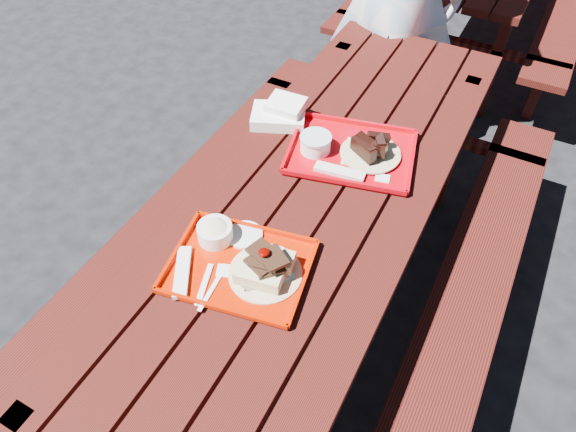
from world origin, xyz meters
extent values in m
plane|color=black|center=(0.00, 0.00, 0.00)|extent=(60.00, 60.00, 0.00)
cube|color=#41130C|center=(-0.30, 0.00, 0.73)|extent=(0.14, 2.40, 0.04)
cube|color=#41130C|center=(-0.15, 0.00, 0.73)|extent=(0.14, 2.40, 0.04)
cube|color=#41130C|center=(0.00, 0.00, 0.73)|extent=(0.14, 2.40, 0.04)
cube|color=#41130C|center=(0.15, 0.00, 0.73)|extent=(0.14, 2.40, 0.04)
cube|color=#41130C|center=(0.30, 0.00, 0.73)|extent=(0.14, 2.40, 0.04)
cube|color=#41130C|center=(-0.58, 0.00, 0.43)|extent=(0.25, 2.40, 0.04)
cube|color=#41130C|center=(-0.58, -0.84, 0.21)|extent=(0.06, 0.06, 0.42)
cube|color=#41130C|center=(-0.58, 0.84, 0.21)|extent=(0.06, 0.06, 0.42)
cube|color=#41130C|center=(0.58, 0.00, 0.43)|extent=(0.25, 2.40, 0.04)
cube|color=#41130C|center=(0.58, 0.84, 0.21)|extent=(0.06, 0.06, 0.42)
cube|color=#41130C|center=(-0.30, 0.96, 0.38)|extent=(0.06, 0.06, 0.75)
cube|color=#41130C|center=(0.30, 0.96, 0.38)|extent=(0.06, 0.06, 0.75)
cube|color=#41130C|center=(0.00, 0.96, 0.43)|extent=(1.40, 0.06, 0.04)
cube|color=#41130C|center=(-0.58, 1.96, 0.21)|extent=(0.06, 0.06, 0.42)
cube|color=#41130C|center=(0.58, 1.96, 0.21)|extent=(0.06, 0.06, 0.42)
cube|color=#41130C|center=(-0.30, 1.84, 0.38)|extent=(0.06, 0.06, 0.75)
cube|color=#41130C|center=(0.30, 1.84, 0.38)|extent=(0.06, 0.06, 0.75)
cube|color=#41130C|center=(0.00, 1.84, 0.43)|extent=(1.40, 0.06, 0.04)
cube|color=#BD1900|center=(-0.06, -0.35, 0.76)|extent=(0.44, 0.37, 0.01)
cube|color=#BD1900|center=(-0.08, -0.20, 0.77)|extent=(0.39, 0.08, 0.02)
cube|color=#BD1900|center=(-0.03, -0.49, 0.77)|extent=(0.39, 0.08, 0.02)
cube|color=#BD1900|center=(0.14, -0.31, 0.77)|extent=(0.07, 0.30, 0.02)
cube|color=#BD1900|center=(-0.25, -0.38, 0.77)|extent=(0.07, 0.30, 0.02)
cylinder|color=#C7B18B|center=(0.02, -0.33, 0.76)|extent=(0.21, 0.21, 0.01)
cube|color=beige|center=(0.02, -0.37, 0.79)|extent=(0.14, 0.09, 0.04)
cube|color=beige|center=(0.02, -0.30, 0.79)|extent=(0.14, 0.09, 0.04)
ellipsoid|color=#4C0200|center=(0.02, -0.33, 0.87)|extent=(0.03, 0.03, 0.01)
cylinder|color=white|center=(-0.18, -0.29, 0.79)|extent=(0.11, 0.11, 0.05)
ellipsoid|color=beige|center=(-0.18, -0.29, 0.80)|extent=(0.09, 0.09, 0.04)
cylinder|color=silver|center=(-0.10, -0.24, 0.77)|extent=(0.11, 0.11, 0.01)
cube|color=white|center=(-0.19, -0.44, 0.77)|extent=(0.12, 0.17, 0.01)
cube|color=white|center=(-0.11, -0.45, 0.76)|extent=(0.06, 0.14, 0.01)
cube|color=white|center=(-0.08, -0.45, 0.76)|extent=(0.03, 0.15, 0.00)
cube|color=white|center=(-0.09, -0.38, 0.76)|extent=(0.06, 0.06, 0.00)
cube|color=#B6030D|center=(0.03, 0.27, 0.76)|extent=(0.49, 0.42, 0.01)
cube|color=#B6030D|center=(-0.01, 0.44, 0.77)|extent=(0.42, 0.11, 0.02)
cube|color=#B6030D|center=(0.07, 0.11, 0.77)|extent=(0.42, 0.11, 0.02)
cube|color=#B6030D|center=(0.24, 0.32, 0.77)|extent=(0.09, 0.33, 0.02)
cube|color=#B6030D|center=(-0.18, 0.23, 0.77)|extent=(0.09, 0.33, 0.02)
cube|color=silver|center=(0.08, 0.29, 0.77)|extent=(0.18, 0.18, 0.01)
cylinder|color=#C4B585|center=(0.10, 0.29, 0.77)|extent=(0.21, 0.21, 0.01)
cylinder|color=white|center=(-0.09, 0.23, 0.79)|extent=(0.11, 0.11, 0.05)
cylinder|color=silver|center=(-0.09, 0.23, 0.82)|extent=(0.11, 0.11, 0.01)
cube|color=white|center=(0.04, 0.16, 0.77)|extent=(0.18, 0.06, 0.01)
cube|color=white|center=(0.18, 0.20, 0.76)|extent=(0.06, 0.05, 0.00)
cube|color=white|center=(-0.29, 0.32, 0.77)|extent=(0.24, 0.21, 0.05)
cube|color=white|center=(-0.27, 0.35, 0.81)|extent=(0.14, 0.12, 0.04)
camera|label=1|loc=(0.49, -1.07, 1.97)|focal=32.00mm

